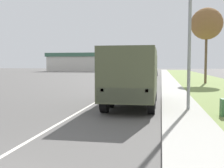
% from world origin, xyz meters
% --- Properties ---
extents(ground_plane, '(180.00, 180.00, 0.00)m').
position_xyz_m(ground_plane, '(0.00, 40.00, 0.00)').
color(ground_plane, '#565451').
extents(lane_centre_stripe, '(0.12, 120.00, 0.00)m').
position_xyz_m(lane_centre_stripe, '(0.00, 40.00, 0.00)').
color(lane_centre_stripe, silver).
rests_on(lane_centre_stripe, ground).
extents(sidewalk_right, '(1.80, 120.00, 0.12)m').
position_xyz_m(sidewalk_right, '(4.50, 40.00, 0.06)').
color(sidewalk_right, '#ADAAA3').
rests_on(sidewalk_right, ground).
extents(grass_strip_right, '(7.00, 120.00, 0.02)m').
position_xyz_m(grass_strip_right, '(8.90, 40.00, 0.01)').
color(grass_strip_right, olive).
rests_on(grass_strip_right, ground).
extents(military_truck, '(2.31, 6.74, 2.81)m').
position_xyz_m(military_truck, '(2.16, 10.23, 1.59)').
color(military_truck, '#474C38').
rests_on(military_truck, ground).
extents(car_nearest_ahead, '(1.89, 4.12, 1.69)m').
position_xyz_m(car_nearest_ahead, '(1.52, 21.75, 0.75)').
color(car_nearest_ahead, '#336B3D').
rests_on(car_nearest_ahead, ground).
extents(car_second_ahead, '(1.88, 4.01, 1.44)m').
position_xyz_m(car_second_ahead, '(1.84, 37.54, 0.65)').
color(car_second_ahead, '#336B3D').
rests_on(car_second_ahead, ground).
extents(car_third_ahead, '(1.75, 4.27, 1.52)m').
position_xyz_m(car_third_ahead, '(2.03, 47.72, 0.69)').
color(car_third_ahead, black).
rests_on(car_third_ahead, ground).
extents(car_fourth_ahead, '(1.87, 4.24, 1.62)m').
position_xyz_m(car_fourth_ahead, '(-2.14, 60.48, 0.72)').
color(car_fourth_ahead, '#336B3D').
rests_on(car_fourth_ahead, ground).
extents(lamp_post, '(1.69, 0.24, 6.81)m').
position_xyz_m(lamp_post, '(4.54, 8.99, 4.19)').
color(lamp_post, gray).
rests_on(lamp_post, sidewalk_right).
extents(tree_far_right, '(3.38, 3.38, 8.10)m').
position_xyz_m(tree_far_right, '(8.30, 28.05, 6.40)').
color(tree_far_right, brown).
rests_on(tree_far_right, grass_strip_right).
extents(building_distant, '(19.19, 14.46, 5.28)m').
position_xyz_m(building_distant, '(-19.22, 78.24, 2.67)').
color(building_distant, beige).
rests_on(building_distant, ground).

